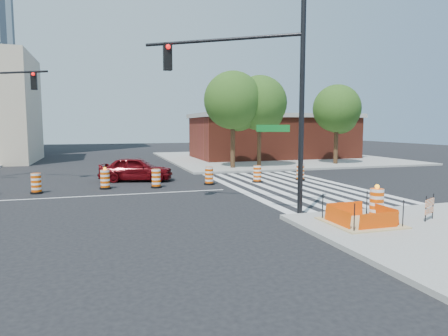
{
  "coord_description": "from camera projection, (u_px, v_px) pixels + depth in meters",
  "views": [
    {
      "loc": [
        0.81,
        -20.03,
        3.36
      ],
      "look_at": [
        6.37,
        -2.19,
        1.4
      ],
      "focal_mm": 32.0,
      "sensor_mm": 36.0,
      "label": 1
    }
  ],
  "objects": [
    {
      "name": "lane_centerline",
      "position": [
        84.0,
        196.0,
        19.13
      ],
      "size": [
        14.0,
        0.12,
        0.01
      ],
      "primitive_type": "cube",
      "color": "silver",
      "rests_on": "ground"
    },
    {
      "name": "median_drum_7",
      "position": [
        257.0,
        175.0,
        23.88
      ],
      "size": [
        0.6,
        0.6,
        1.02
      ],
      "color": "black",
      "rests_on": "ground"
    },
    {
      "name": "pit_drum",
      "position": [
        377.0,
        204.0,
        14.04
      ],
      "size": [
        0.6,
        0.6,
        1.18
      ],
      "color": "black",
      "rests_on": "ground"
    },
    {
      "name": "barricade",
      "position": [
        430.0,
        206.0,
        13.62
      ],
      "size": [
        0.69,
        0.37,
        0.89
      ],
      "rotation": [
        0.0,
        0.0,
        0.47
      ],
      "color": "#E04C04",
      "rests_on": "ground"
    },
    {
      "name": "excavation_pit",
      "position": [
        361.0,
        221.0,
        13.23
      ],
      "size": [
        2.2,
        2.2,
        0.9
      ],
      "color": "tan",
      "rests_on": "ground"
    },
    {
      "name": "tree_north_d",
      "position": [
        260.0,
        106.0,
        31.56
      ],
      "size": [
        4.33,
        4.33,
        7.35
      ],
      "color": "#382314",
      "rests_on": "ground"
    },
    {
      "name": "median_drum_5",
      "position": [
        156.0,
        179.0,
        21.84
      ],
      "size": [
        0.6,
        0.6,
        1.02
      ],
      "color": "black",
      "rests_on": "ground"
    },
    {
      "name": "brick_storefront",
      "position": [
        273.0,
        136.0,
        41.31
      ],
      "size": [
        16.5,
        8.5,
        4.6
      ],
      "color": "maroon",
      "rests_on": "ground"
    },
    {
      "name": "ground",
      "position": [
        84.0,
        197.0,
        19.13
      ],
      "size": [
        120.0,
        120.0,
        0.0
      ],
      "primitive_type": "plane",
      "color": "black",
      "rests_on": "ground"
    },
    {
      "name": "median_drum_8",
      "position": [
        300.0,
        173.0,
        24.84
      ],
      "size": [
        0.6,
        0.6,
        1.02
      ],
      "color": "black",
      "rests_on": "ground"
    },
    {
      "name": "tree_north_c",
      "position": [
        233.0,
        104.0,
        30.64
      ],
      "size": [
        4.45,
        4.45,
        7.57
      ],
      "color": "#382314",
      "rests_on": "ground"
    },
    {
      "name": "median_drum_3",
      "position": [
        36.0,
        184.0,
        19.96
      ],
      "size": [
        0.6,
        0.6,
        1.02
      ],
      "color": "black",
      "rests_on": "ground"
    },
    {
      "name": "crosswalk_east",
      "position": [
        290.0,
        186.0,
        22.37
      ],
      "size": [
        6.75,
        13.5,
        0.01
      ],
      "color": "silver",
      "rests_on": "ground"
    },
    {
      "name": "median_drum_6",
      "position": [
        209.0,
        176.0,
        23.01
      ],
      "size": [
        0.6,
        0.6,
        1.02
      ],
      "color": "black",
      "rests_on": "ground"
    },
    {
      "name": "red_coupe",
      "position": [
        136.0,
        169.0,
        24.47
      ],
      "size": [
        4.73,
        2.93,
        1.5
      ],
      "primitive_type": "imported",
      "rotation": [
        0.0,
        0.0,
        1.29
      ],
      "color": "#58070C",
      "rests_on": "ground"
    },
    {
      "name": "sidewalk_ne",
      "position": [
        273.0,
        158.0,
        41.54
      ],
      "size": [
        22.0,
        22.0,
        0.15
      ],
      "primitive_type": "cube",
      "color": "gray",
      "rests_on": "ground"
    },
    {
      "name": "median_drum_4",
      "position": [
        105.0,
        180.0,
        21.4
      ],
      "size": [
        0.6,
        0.6,
        1.18
      ],
      "color": "black",
      "rests_on": "ground"
    },
    {
      "name": "tree_north_e",
      "position": [
        337.0,
        111.0,
        34.01
      ],
      "size": [
        4.06,
        4.05,
        6.89
      ],
      "color": "#382314",
      "rests_on": "ground"
    },
    {
      "name": "signal_pole_se",
      "position": [
        255.0,
        79.0,
        14.88
      ],
      "size": [
        5.25,
        3.76,
        8.36
      ],
      "rotation": [
        0.0,
        0.0,
        2.53
      ],
      "color": "black",
      "rests_on": "ground"
    }
  ]
}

